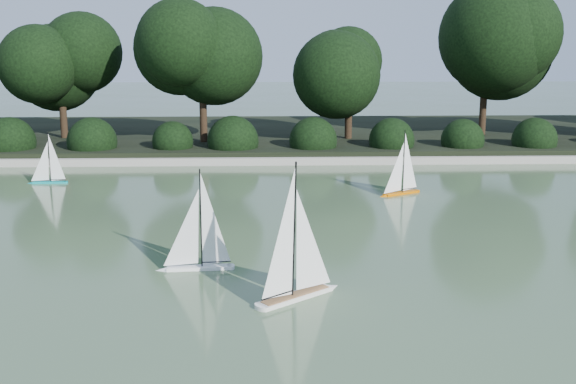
{
  "coord_description": "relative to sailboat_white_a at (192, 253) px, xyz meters",
  "views": [
    {
      "loc": [
        -1.37,
        -8.64,
        3.19
      ],
      "look_at": [
        -0.99,
        2.63,
        0.7
      ],
      "focal_mm": 45.0,
      "sensor_mm": 36.0,
      "label": 1
    }
  ],
  "objects": [
    {
      "name": "ground",
      "position": [
        2.36,
        -0.88,
        -0.23
      ],
      "size": [
        80.0,
        80.0,
        0.0
      ],
      "primitive_type": "plane",
      "color": "#2E4328",
      "rests_on": "ground"
    },
    {
      "name": "sailboat_white_a",
      "position": [
        0.0,
        0.0,
        0.0
      ],
      "size": [
        1.1,
        0.25,
        1.49
      ],
      "color": "white",
      "rests_on": "ground"
    },
    {
      "name": "shrub_hedge",
      "position": [
        2.36,
        9.02,
        0.22
      ],
      "size": [
        29.1,
        1.1,
        1.1
      ],
      "color": "black",
      "rests_on": "ground"
    },
    {
      "name": "pond_coping",
      "position": [
        2.36,
        8.12,
        -0.14
      ],
      "size": [
        40.0,
        0.35,
        0.18
      ],
      "primitive_type": "cube",
      "color": "gray",
      "rests_on": "ground"
    },
    {
      "name": "sailboat_teal",
      "position": [
        -3.74,
        5.99,
        -0.05
      ],
      "size": [
        0.88,
        0.17,
        1.2
      ],
      "color": "#0B9496",
      "rests_on": "ground"
    },
    {
      "name": "sailboat_orange",
      "position": [
        3.7,
        4.61,
        -0.02
      ],
      "size": [
        0.95,
        0.61,
        1.39
      ],
      "color": "#DD6600",
      "rests_on": "ground"
    },
    {
      "name": "far_bank",
      "position": [
        2.36,
        12.12,
        -0.08
      ],
      "size": [
        40.0,
        8.0,
        0.3
      ],
      "primitive_type": "cube",
      "color": "black",
      "rests_on": "ground"
    },
    {
      "name": "tree_line",
      "position": [
        3.59,
        10.55,
        2.41
      ],
      "size": [
        26.31,
        3.93,
        4.39
      ],
      "color": "black",
      "rests_on": "ground"
    },
    {
      "name": "sailboat_white_b",
      "position": [
        1.44,
        -1.11,
        0.05
      ],
      "size": [
        1.14,
        0.98,
        1.83
      ],
      "color": "white",
      "rests_on": "ground"
    }
  ]
}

